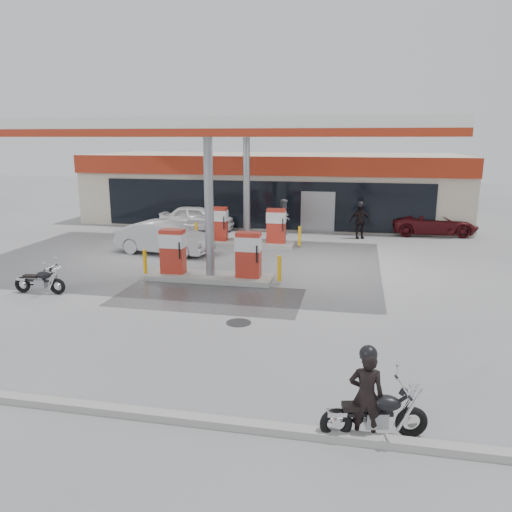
{
  "coord_description": "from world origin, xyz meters",
  "views": [
    {
      "loc": [
        5.07,
        -14.59,
        4.98
      ],
      "look_at": [
        1.88,
        0.97,
        1.2
      ],
      "focal_mm": 35.0,
      "sensor_mm": 36.0,
      "label": 1
    }
  ],
  "objects_px": {
    "attendant": "(284,217)",
    "parked_car_left": "(125,210)",
    "parked_motorcycle": "(40,281)",
    "main_motorcycle": "(376,415)",
    "pump_island_near": "(210,260)",
    "pump_island_far": "(247,230)",
    "sedan_white": "(197,218)",
    "biker_walking": "(360,221)",
    "parked_car_right": "(434,223)",
    "biker_main": "(366,395)",
    "hatchback_silver": "(164,237)"
  },
  "relations": [
    {
      "from": "pump_island_near",
      "to": "parked_car_right",
      "type": "xyz_separation_m",
      "value": [
        9.02,
        10.61,
        -0.1
      ]
    },
    {
      "from": "pump_island_near",
      "to": "parked_motorcycle",
      "type": "distance_m",
      "value": 5.66
    },
    {
      "from": "main_motorcycle",
      "to": "parked_car_left",
      "type": "distance_m",
      "value": 25.43
    },
    {
      "from": "pump_island_far",
      "to": "hatchback_silver",
      "type": "height_order",
      "value": "pump_island_far"
    },
    {
      "from": "attendant",
      "to": "pump_island_far",
      "type": "bearing_deg",
      "value": 167.33
    },
    {
      "from": "biker_main",
      "to": "hatchback_silver",
      "type": "height_order",
      "value": "biker_main"
    },
    {
      "from": "parked_motorcycle",
      "to": "biker_walking",
      "type": "xyz_separation_m",
      "value": [
        10.18,
        11.44,
        0.48
      ]
    },
    {
      "from": "pump_island_near",
      "to": "parked_car_right",
      "type": "bearing_deg",
      "value": 49.61
    },
    {
      "from": "pump_island_near",
      "to": "pump_island_far",
      "type": "distance_m",
      "value": 6.0
    },
    {
      "from": "hatchback_silver",
      "to": "parked_car_right",
      "type": "bearing_deg",
      "value": -51.34
    },
    {
      "from": "pump_island_near",
      "to": "parked_car_left",
      "type": "relative_size",
      "value": 1.34
    },
    {
      "from": "pump_island_near",
      "to": "attendant",
      "type": "distance_m",
      "value": 8.91
    },
    {
      "from": "pump_island_near",
      "to": "parked_car_right",
      "type": "relative_size",
      "value": 1.16
    },
    {
      "from": "main_motorcycle",
      "to": "pump_island_near",
      "type": "bearing_deg",
      "value": 108.52
    },
    {
      "from": "pump_island_near",
      "to": "hatchback_silver",
      "type": "bearing_deg",
      "value": 131.43
    },
    {
      "from": "sedan_white",
      "to": "biker_walking",
      "type": "height_order",
      "value": "biker_walking"
    },
    {
      "from": "biker_main",
      "to": "biker_walking",
      "type": "distance_m",
      "value": 17.58
    },
    {
      "from": "pump_island_far",
      "to": "parked_motorcycle",
      "type": "bearing_deg",
      "value": -119.76
    },
    {
      "from": "attendant",
      "to": "parked_car_left",
      "type": "distance_m",
      "value": 10.96
    },
    {
      "from": "parked_motorcycle",
      "to": "parked_car_left",
      "type": "relative_size",
      "value": 0.46
    },
    {
      "from": "main_motorcycle",
      "to": "pump_island_far",
      "type": "bearing_deg",
      "value": 96.84
    },
    {
      "from": "pump_island_far",
      "to": "main_motorcycle",
      "type": "xyz_separation_m",
      "value": [
        5.54,
        -14.79,
        -0.29
      ]
    },
    {
      "from": "attendant",
      "to": "hatchback_silver",
      "type": "distance_m",
      "value": 6.91
    },
    {
      "from": "main_motorcycle",
      "to": "sedan_white",
      "type": "xyz_separation_m",
      "value": [
        -9.04,
        17.99,
        0.27
      ]
    },
    {
      "from": "parked_car_right",
      "to": "biker_walking",
      "type": "relative_size",
      "value": 2.5
    },
    {
      "from": "sedan_white",
      "to": "parked_car_left",
      "type": "height_order",
      "value": "sedan_white"
    },
    {
      "from": "main_motorcycle",
      "to": "hatchback_silver",
      "type": "xyz_separation_m",
      "value": [
        -8.71,
        12.39,
        0.29
      ]
    },
    {
      "from": "pump_island_far",
      "to": "parked_car_right",
      "type": "height_order",
      "value": "pump_island_far"
    },
    {
      "from": "pump_island_far",
      "to": "parked_car_left",
      "type": "xyz_separation_m",
      "value": [
        -9.11,
        6.0,
        -0.15
      ]
    },
    {
      "from": "parked_motorcycle",
      "to": "parked_car_left",
      "type": "distance_m",
      "value": 15.26
    },
    {
      "from": "sedan_white",
      "to": "attendant",
      "type": "distance_m",
      "value": 4.89
    },
    {
      "from": "parked_car_right",
      "to": "biker_walking",
      "type": "height_order",
      "value": "biker_walking"
    },
    {
      "from": "parked_car_left",
      "to": "sedan_white",
      "type": "bearing_deg",
      "value": -123.99
    },
    {
      "from": "attendant",
      "to": "parked_motorcycle",
      "type": "bearing_deg",
      "value": 164.4
    },
    {
      "from": "attendant",
      "to": "parked_car_left",
      "type": "bearing_deg",
      "value": 86.25
    },
    {
      "from": "parked_motorcycle",
      "to": "attendant",
      "type": "height_order",
      "value": "attendant"
    },
    {
      "from": "main_motorcycle",
      "to": "parked_motorcycle",
      "type": "relative_size",
      "value": 1.03
    },
    {
      "from": "pump_island_near",
      "to": "pump_island_far",
      "type": "bearing_deg",
      "value": 90.0
    },
    {
      "from": "main_motorcycle",
      "to": "hatchback_silver",
      "type": "distance_m",
      "value": 15.15
    },
    {
      "from": "biker_main",
      "to": "parked_motorcycle",
      "type": "xyz_separation_m",
      "value": [
        -10.32,
        6.14,
        -0.39
      ]
    },
    {
      "from": "pump_island_far",
      "to": "biker_main",
      "type": "height_order",
      "value": "pump_island_far"
    },
    {
      "from": "parked_car_left",
      "to": "parked_car_right",
      "type": "height_order",
      "value": "parked_car_right"
    },
    {
      "from": "sedan_white",
      "to": "hatchback_silver",
      "type": "height_order",
      "value": "hatchback_silver"
    },
    {
      "from": "biker_main",
      "to": "attendant",
      "type": "xyz_separation_m",
      "value": [
        -3.99,
        17.64,
        0.15
      ]
    },
    {
      "from": "biker_walking",
      "to": "pump_island_near",
      "type": "bearing_deg",
      "value": -137.08
    },
    {
      "from": "main_motorcycle",
      "to": "parked_motorcycle",
      "type": "bearing_deg",
      "value": 136.18
    },
    {
      "from": "parked_motorcycle",
      "to": "biker_walking",
      "type": "relative_size",
      "value": 1.0
    },
    {
      "from": "sedan_white",
      "to": "main_motorcycle",
      "type": "bearing_deg",
      "value": -159.42
    },
    {
      "from": "pump_island_near",
      "to": "attendant",
      "type": "relative_size",
      "value": 2.71
    },
    {
      "from": "pump_island_near",
      "to": "sedan_white",
      "type": "distance_m",
      "value": 9.84
    }
  ]
}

